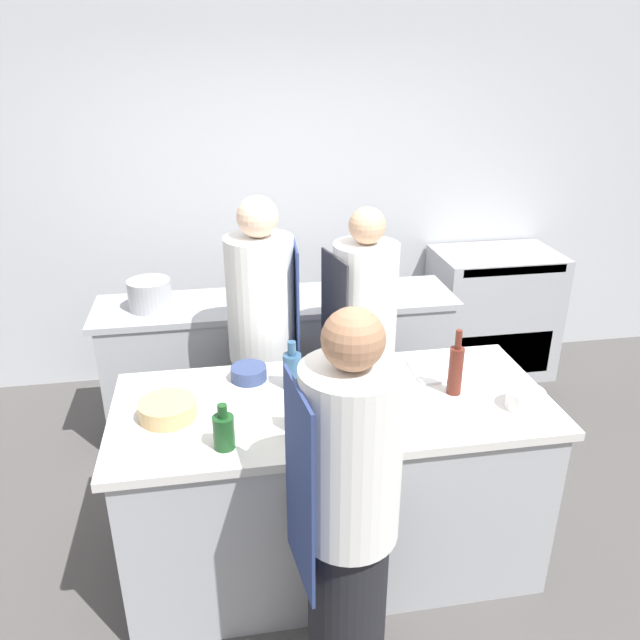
{
  "coord_description": "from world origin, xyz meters",
  "views": [
    {
      "loc": [
        -0.47,
        -2.39,
        2.38
      ],
      "look_at": [
        0.0,
        0.35,
        1.16
      ],
      "focal_mm": 35.0,
      "sensor_mm": 36.0,
      "label": 1
    }
  ],
  "objects_px": {
    "bottle_wine": "(341,410)",
    "bowl_mixing_large": "(342,384)",
    "bottle_cooking_oil": "(299,412)",
    "bowl_prep_small": "(525,399)",
    "chef_at_prep_near": "(348,517)",
    "oven_range": "(491,313)",
    "stockpot": "(150,295)",
    "bowl_wooden_salad": "(168,409)",
    "chef_at_pass_far": "(363,349)",
    "bottle_olive_oil": "(292,370)",
    "bottle_vinegar": "(456,369)",
    "bowl_ceramic_blue": "(249,373)",
    "bottle_sauce": "(224,431)",
    "chef_at_stove": "(263,345)"
  },
  "relations": [
    {
      "from": "bottle_vinegar",
      "to": "bowl_wooden_salad",
      "type": "distance_m",
      "value": 1.29
    },
    {
      "from": "bottle_cooking_oil",
      "to": "bowl_ceramic_blue",
      "type": "bearing_deg",
      "value": 110.27
    },
    {
      "from": "bowl_prep_small",
      "to": "bowl_ceramic_blue",
      "type": "xyz_separation_m",
      "value": [
        -1.19,
        0.47,
        -0.01
      ]
    },
    {
      "from": "bottle_wine",
      "to": "stockpot",
      "type": "relative_size",
      "value": 0.95
    },
    {
      "from": "oven_range",
      "to": "bowl_wooden_salad",
      "type": "relative_size",
      "value": 3.91
    },
    {
      "from": "bowl_wooden_salad",
      "to": "bottle_olive_oil",
      "type": "bearing_deg",
      "value": 16.48
    },
    {
      "from": "bowl_prep_small",
      "to": "stockpot",
      "type": "xyz_separation_m",
      "value": [
        -1.72,
        1.46,
        0.05
      ]
    },
    {
      "from": "chef_at_pass_far",
      "to": "bottle_olive_oil",
      "type": "bearing_deg",
      "value": 126.06
    },
    {
      "from": "bowl_ceramic_blue",
      "to": "oven_range",
      "type": "bearing_deg",
      "value": 37.6
    },
    {
      "from": "bowl_prep_small",
      "to": "bowl_mixing_large",
      "type": "bearing_deg",
      "value": 159.15
    },
    {
      "from": "bottle_olive_oil",
      "to": "bottle_cooking_oil",
      "type": "xyz_separation_m",
      "value": [
        -0.02,
        -0.37,
        0.0
      ]
    },
    {
      "from": "stockpot",
      "to": "oven_range",
      "type": "bearing_deg",
      "value": 11.71
    },
    {
      "from": "chef_at_prep_near",
      "to": "bowl_mixing_large",
      "type": "height_order",
      "value": "chef_at_prep_near"
    },
    {
      "from": "bottle_sauce",
      "to": "bowl_ceramic_blue",
      "type": "height_order",
      "value": "bottle_sauce"
    },
    {
      "from": "bowl_ceramic_blue",
      "to": "bowl_wooden_salad",
      "type": "height_order",
      "value": "bowl_wooden_salad"
    },
    {
      "from": "chef_at_pass_far",
      "to": "bowl_ceramic_blue",
      "type": "bearing_deg",
      "value": 109.56
    },
    {
      "from": "bottle_cooking_oil",
      "to": "bowl_ceramic_blue",
      "type": "distance_m",
      "value": 0.52
    },
    {
      "from": "oven_range",
      "to": "bottle_cooking_oil",
      "type": "distance_m",
      "value": 2.72
    },
    {
      "from": "bottle_vinegar",
      "to": "chef_at_pass_far",
      "type": "bearing_deg",
      "value": 110.41
    },
    {
      "from": "chef_at_pass_far",
      "to": "bowl_wooden_salad",
      "type": "relative_size",
      "value": 6.55
    },
    {
      "from": "bottle_sauce",
      "to": "stockpot",
      "type": "height_order",
      "value": "bottle_sauce"
    },
    {
      "from": "bowl_mixing_large",
      "to": "stockpot",
      "type": "bearing_deg",
      "value": 129.26
    },
    {
      "from": "bottle_wine",
      "to": "bowl_mixing_large",
      "type": "height_order",
      "value": "bottle_wine"
    },
    {
      "from": "chef_at_pass_far",
      "to": "bottle_wine",
      "type": "relative_size",
      "value": 6.63
    },
    {
      "from": "chef_at_prep_near",
      "to": "bowl_prep_small",
      "type": "xyz_separation_m",
      "value": [
        0.89,
        0.45,
        0.13
      ]
    },
    {
      "from": "oven_range",
      "to": "bottle_vinegar",
      "type": "xyz_separation_m",
      "value": [
        -1.03,
        -1.8,
        0.55
      ]
    },
    {
      "from": "oven_range",
      "to": "bottle_vinegar",
      "type": "bearing_deg",
      "value": -119.88
    },
    {
      "from": "chef_at_pass_far",
      "to": "bowl_ceramic_blue",
      "type": "relative_size",
      "value": 9.38
    },
    {
      "from": "oven_range",
      "to": "chef_at_prep_near",
      "type": "relative_size",
      "value": 0.59
    },
    {
      "from": "chef_at_pass_far",
      "to": "bowl_prep_small",
      "type": "xyz_separation_m",
      "value": [
        0.52,
        -0.88,
        0.14
      ]
    },
    {
      "from": "bottle_wine",
      "to": "bowl_wooden_salad",
      "type": "bearing_deg",
      "value": 162.83
    },
    {
      "from": "chef_at_prep_near",
      "to": "chef_at_pass_far",
      "type": "bearing_deg",
      "value": -22.84
    },
    {
      "from": "bottle_vinegar",
      "to": "bottle_cooking_oil",
      "type": "height_order",
      "value": "bottle_vinegar"
    },
    {
      "from": "oven_range",
      "to": "chef_at_pass_far",
      "type": "height_order",
      "value": "chef_at_pass_far"
    },
    {
      "from": "oven_range",
      "to": "bottle_olive_oil",
      "type": "relative_size",
      "value": 4.08
    },
    {
      "from": "bottle_cooking_oil",
      "to": "bowl_prep_small",
      "type": "xyz_separation_m",
      "value": [
        1.01,
        0.02,
        -0.05
      ]
    },
    {
      "from": "bottle_wine",
      "to": "bottle_sauce",
      "type": "height_order",
      "value": "bottle_wine"
    },
    {
      "from": "bottle_olive_oil",
      "to": "bottle_sauce",
      "type": "bearing_deg",
      "value": -127.45
    },
    {
      "from": "chef_at_stove",
      "to": "bowl_wooden_salad",
      "type": "xyz_separation_m",
      "value": [
        -0.48,
        -0.77,
        0.1
      ]
    },
    {
      "from": "bottle_cooking_oil",
      "to": "bowl_wooden_salad",
      "type": "height_order",
      "value": "bottle_cooking_oil"
    },
    {
      "from": "bottle_cooking_oil",
      "to": "bottle_olive_oil",
      "type": "bearing_deg",
      "value": 87.12
    },
    {
      "from": "bowl_mixing_large",
      "to": "chef_at_stove",
      "type": "bearing_deg",
      "value": 115.03
    },
    {
      "from": "stockpot",
      "to": "bowl_mixing_large",
      "type": "bearing_deg",
      "value": -50.74
    },
    {
      "from": "bottle_olive_oil",
      "to": "bowl_prep_small",
      "type": "relative_size",
      "value": 1.4
    },
    {
      "from": "bottle_olive_oil",
      "to": "bottle_sauce",
      "type": "height_order",
      "value": "bottle_olive_oil"
    },
    {
      "from": "oven_range",
      "to": "bottle_olive_oil",
      "type": "xyz_separation_m",
      "value": [
        -1.76,
        -1.62,
        0.52
      ]
    },
    {
      "from": "bottle_cooking_oil",
      "to": "bottle_sauce",
      "type": "bearing_deg",
      "value": -169.22
    },
    {
      "from": "chef_at_pass_far",
      "to": "bottle_cooking_oil",
      "type": "height_order",
      "value": "chef_at_pass_far"
    },
    {
      "from": "bowl_ceramic_blue",
      "to": "chef_at_stove",
      "type": "bearing_deg",
      "value": 77.48
    },
    {
      "from": "bottle_olive_oil",
      "to": "bowl_mixing_large",
      "type": "relative_size",
      "value": 0.97
    }
  ]
}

